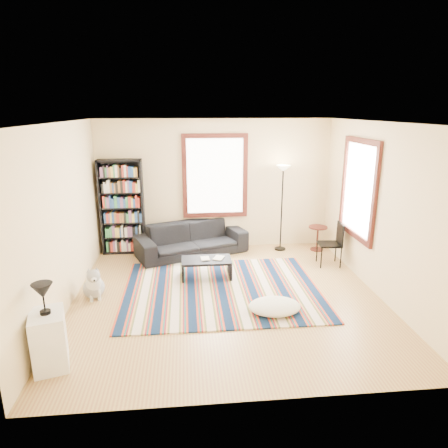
{
  "coord_description": "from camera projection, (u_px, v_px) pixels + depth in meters",
  "views": [
    {
      "loc": [
        -0.64,
        -6.0,
        2.99
      ],
      "look_at": [
        0.0,
        0.5,
        1.1
      ],
      "focal_mm": 32.0,
      "sensor_mm": 36.0,
      "label": 1
    }
  ],
  "objects": [
    {
      "name": "floor",
      "position": [
        227.0,
        299.0,
        6.64
      ],
      "size": [
        5.0,
        5.0,
        0.1
      ],
      "primitive_type": "cube",
      "color": "tan",
      "rests_on": "ground"
    },
    {
      "name": "ceiling",
      "position": [
        227.0,
        119.0,
        5.84
      ],
      "size": [
        5.0,
        5.0,
        0.1
      ],
      "primitive_type": "cube",
      "color": "white",
      "rests_on": "floor"
    },
    {
      "name": "wall_back",
      "position": [
        215.0,
        185.0,
        8.68
      ],
      "size": [
        5.0,
        0.1,
        2.8
      ],
      "primitive_type": "cube",
      "color": "beige",
      "rests_on": "floor"
    },
    {
      "name": "wall_front",
      "position": [
        255.0,
        282.0,
        3.8
      ],
      "size": [
        5.0,
        0.1,
        2.8
      ],
      "primitive_type": "cube",
      "color": "beige",
      "rests_on": "floor"
    },
    {
      "name": "wall_left",
      "position": [
        59.0,
        219.0,
        6.0
      ],
      "size": [
        0.1,
        5.0,
        2.8
      ],
      "primitive_type": "cube",
      "color": "beige",
      "rests_on": "floor"
    },
    {
      "name": "wall_right",
      "position": [
        383.0,
        211.0,
        6.48
      ],
      "size": [
        0.1,
        5.0,
        2.8
      ],
      "primitive_type": "cube",
      "color": "beige",
      "rests_on": "floor"
    },
    {
      "name": "window_back",
      "position": [
        215.0,
        176.0,
        8.55
      ],
      "size": [
        1.2,
        0.06,
        1.6
      ],
      "primitive_type": "cube",
      "color": "white",
      "rests_on": "wall_back"
    },
    {
      "name": "window_right",
      "position": [
        359.0,
        189.0,
        7.18
      ],
      "size": [
        0.06,
        1.2,
        1.6
      ],
      "primitive_type": "cube",
      "color": "white",
      "rests_on": "wall_right"
    },
    {
      "name": "rug",
      "position": [
        222.0,
        289.0,
        6.84
      ],
      "size": [
        3.31,
        2.65,
        0.02
      ],
      "primitive_type": "cube",
      "color": "#0B1D3A",
      "rests_on": "floor"
    },
    {
      "name": "sofa",
      "position": [
        192.0,
        239.0,
        8.45
      ],
      "size": [
        1.65,
        2.46,
        0.67
      ],
      "primitive_type": "imported",
      "rotation": [
        0.0,
        0.0,
        0.36
      ],
      "color": "black",
      "rests_on": "floor"
    },
    {
      "name": "bookshelf",
      "position": [
        122.0,
        207.0,
        8.38
      ],
      "size": [
        0.9,
        0.3,
        2.0
      ],
      "primitive_type": "cube",
      "color": "black",
      "rests_on": "floor"
    },
    {
      "name": "coffee_table",
      "position": [
        206.0,
        268.0,
        7.3
      ],
      "size": [
        1.01,
        0.76,
        0.36
      ],
      "primitive_type": "cube",
      "rotation": [
        0.0,
        0.0,
        0.32
      ],
      "color": "black",
      "rests_on": "floor"
    },
    {
      "name": "book_a",
      "position": [
        201.0,
        259.0,
        7.24
      ],
      "size": [
        0.22,
        0.17,
        0.02
      ],
      "primitive_type": "imported",
      "rotation": [
        0.0,
        0.0,
        0.07
      ],
      "color": "beige",
      "rests_on": "coffee_table"
    },
    {
      "name": "book_b",
      "position": [
        214.0,
        257.0,
        7.31
      ],
      "size": [
        0.24,
        0.28,
        0.02
      ],
      "primitive_type": "imported",
      "rotation": [
        0.0,
        0.0,
        -0.4
      ],
      "color": "beige",
      "rests_on": "coffee_table"
    },
    {
      "name": "floor_cushion",
      "position": [
        275.0,
        306.0,
        6.07
      ],
      "size": [
        0.97,
        0.86,
        0.2
      ],
      "primitive_type": "ellipsoid",
      "rotation": [
        0.0,
        0.0,
        0.4
      ],
      "color": "white",
      "rests_on": "floor"
    },
    {
      "name": "floor_lamp",
      "position": [
        282.0,
        209.0,
        8.56
      ],
      "size": [
        0.35,
        0.35,
        1.86
      ],
      "primitive_type": null,
      "rotation": [
        0.0,
        0.0,
        -0.18
      ],
      "color": "black",
      "rests_on": "floor"
    },
    {
      "name": "side_table",
      "position": [
        317.0,
        238.0,
        8.7
      ],
      "size": [
        0.53,
        0.53,
        0.54
      ],
      "primitive_type": "cylinder",
      "rotation": [
        0.0,
        0.0,
        0.41
      ],
      "color": "#4B1912",
      "rests_on": "floor"
    },
    {
      "name": "folding_chair",
      "position": [
        329.0,
        244.0,
        7.83
      ],
      "size": [
        0.45,
        0.43,
        0.86
      ],
      "primitive_type": "cube",
      "rotation": [
        0.0,
        0.0,
        -0.09
      ],
      "color": "black",
      "rests_on": "floor"
    },
    {
      "name": "white_cabinet",
      "position": [
        49.0,
        340.0,
        4.73
      ],
      "size": [
        0.5,
        0.58,
        0.7
      ],
      "primitive_type": "cube",
      "rotation": [
        0.0,
        0.0,
        0.28
      ],
      "color": "white",
      "rests_on": "floor"
    },
    {
      "name": "table_lamp",
      "position": [
        43.0,
        299.0,
        4.58
      ],
      "size": [
        0.31,
        0.31,
        0.38
      ],
      "primitive_type": null,
      "rotation": [
        0.0,
        0.0,
        0.36
      ],
      "color": "black",
      "rests_on": "white_cabinet"
    },
    {
      "name": "dog",
      "position": [
        93.0,
        282.0,
        6.52
      ],
      "size": [
        0.53,
        0.64,
        0.55
      ],
      "primitive_type": null,
      "rotation": [
        0.0,
        0.0,
        0.3
      ],
      "color": "#B7B7B7",
      "rests_on": "floor"
    }
  ]
}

